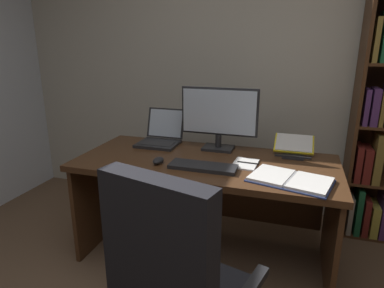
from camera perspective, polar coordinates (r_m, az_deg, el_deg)
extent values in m
cube|color=beige|center=(3.00, 10.83, 13.56)|extent=(5.04, 0.12, 2.64)
cube|color=#4C2D19|center=(2.24, 2.32, -3.23)|extent=(1.71, 0.77, 0.04)
cube|color=#4C2D19|center=(2.70, -15.02, -8.57)|extent=(0.03, 0.71, 0.69)
cube|color=#4C2D19|center=(2.34, 22.53, -13.46)|extent=(0.03, 0.71, 0.69)
cube|color=#4C2D19|center=(2.69, 4.29, -7.30)|extent=(1.59, 0.03, 0.48)
cube|color=#4C2D19|center=(2.78, 26.39, 7.63)|extent=(0.02, 0.33, 2.22)
cube|color=gray|center=(3.02, 25.12, -10.45)|extent=(0.03, 0.22, 0.30)
cube|color=#195633|center=(3.01, 26.30, -9.83)|extent=(0.04, 0.22, 0.38)
cube|color=maroon|center=(3.03, 27.32, -10.71)|extent=(0.04, 0.19, 0.30)
cube|color=gold|center=(3.07, 28.37, -10.98)|extent=(0.05, 0.23, 0.25)
cube|color=#512D66|center=(3.07, 29.52, -10.28)|extent=(0.04, 0.25, 0.33)
cube|color=maroon|center=(2.86, 26.26, -2.74)|extent=(0.04, 0.22, 0.28)
cube|color=maroon|center=(2.88, 27.42, -2.96)|extent=(0.05, 0.22, 0.26)
cube|color=olive|center=(2.88, 28.83, -1.93)|extent=(0.05, 0.24, 0.38)
cube|color=#512D66|center=(2.74, 27.36, 5.70)|extent=(0.03, 0.19, 0.26)
cube|color=#512D66|center=(2.75, 28.50, 5.64)|extent=(0.05, 0.19, 0.27)
cube|color=olive|center=(2.80, 29.24, 5.37)|extent=(0.03, 0.26, 0.23)
cube|color=olive|center=(2.72, 28.64, 15.23)|extent=(0.03, 0.21, 0.30)
cube|color=#195633|center=(2.74, 29.76, 15.57)|extent=(0.04, 0.24, 0.34)
cube|color=black|center=(1.32, -5.83, -17.89)|extent=(0.48, 0.22, 0.60)
cube|color=#232326|center=(1.72, -9.02, -17.48)|extent=(0.15, 0.38, 0.04)
cube|color=#232326|center=(2.46, 4.48, -0.68)|extent=(0.22, 0.16, 0.02)
cylinder|color=#232326|center=(2.44, 4.50, 0.55)|extent=(0.04, 0.04, 0.09)
cube|color=#232326|center=(2.40, 4.67, 5.54)|extent=(0.56, 0.02, 0.34)
cube|color=silver|center=(2.38, 4.56, 5.45)|extent=(0.53, 0.00, 0.31)
cube|color=#232326|center=(2.56, -5.81, 0.02)|extent=(0.30, 0.25, 0.02)
cube|color=#2D2D30|center=(2.54, -5.98, 0.17)|extent=(0.26, 0.14, 0.00)
cube|color=#232326|center=(2.68, -4.50, 3.56)|extent=(0.30, 0.08, 0.23)
cube|color=silver|center=(2.67, -4.53, 3.57)|extent=(0.27, 0.07, 0.20)
cube|color=#232326|center=(2.08, 1.88, -3.86)|extent=(0.42, 0.15, 0.02)
ellipsoid|color=#232326|center=(2.18, -5.76, -2.81)|extent=(0.06, 0.10, 0.04)
cube|color=#232326|center=(2.39, 16.77, -2.03)|extent=(0.14, 0.12, 0.01)
cube|color=#232326|center=(2.34, 16.76, -2.09)|extent=(0.24, 0.01, 0.01)
cube|color=yellow|center=(2.46, 16.95, 0.05)|extent=(0.27, 0.19, 0.09)
cube|color=white|center=(2.45, 16.96, 0.23)|extent=(0.24, 0.17, 0.08)
cube|color=navy|center=(2.00, 13.31, -5.46)|extent=(0.28, 0.32, 0.01)
cube|color=navy|center=(1.95, 19.46, -6.61)|extent=(0.28, 0.32, 0.01)
cube|color=white|center=(2.00, 13.33, -5.15)|extent=(0.26, 0.31, 0.02)
cube|color=white|center=(1.95, 19.49, -6.28)|extent=(0.26, 0.31, 0.02)
cylinder|color=#B7B7BC|center=(1.97, 16.36, -5.82)|extent=(0.08, 0.25, 0.02)
cube|color=white|center=(2.18, 9.01, -3.34)|extent=(0.16, 0.22, 0.01)
cylinder|color=black|center=(2.17, 9.55, -3.16)|extent=(0.14, 0.01, 0.01)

